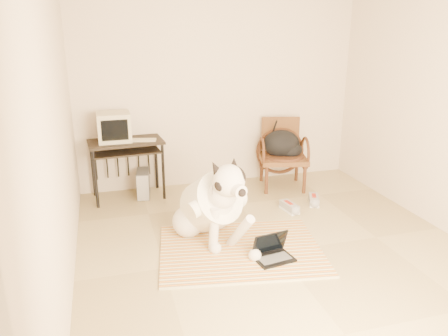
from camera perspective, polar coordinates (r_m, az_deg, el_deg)
name	(u,v)px	position (r m, az deg, el deg)	size (l,w,h in m)	color
floor	(277,252)	(4.62, 6.99, -10.81)	(4.50, 4.50, 0.00)	tan
wall_back	(219,90)	(6.23, -0.60, 10.09)	(4.50, 4.50, 0.00)	beige
wall_left	(56,138)	(3.82, -21.07, 3.69)	(4.50, 4.50, 0.00)	beige
rug	(241,249)	(4.61, 2.19, -10.59)	(1.83, 1.51, 0.02)	orange
dog	(211,205)	(4.65, -1.68, -4.87)	(0.76, 1.33, 1.03)	silver
laptop	(272,252)	(4.43, 6.33, -10.87)	(0.41, 0.33, 0.26)	black
computer_desk	(126,149)	(5.86, -12.65, 2.42)	(0.99, 0.60, 0.79)	black
crt_monitor	(114,127)	(5.82, -14.18, 5.22)	(0.42, 0.40, 0.37)	#BFB596
desk_keyboard	(142,140)	(5.78, -10.64, 3.61)	(0.35, 0.13, 0.02)	#BFB596
pc_tower	(143,184)	(6.02, -10.48, -2.01)	(0.22, 0.41, 0.36)	#4E4E51
rattan_chair	(282,153)	(6.28, 7.63, 1.91)	(0.76, 0.74, 0.96)	brown
backpack	(283,145)	(6.20, 7.71, 3.03)	(0.54, 0.43, 0.39)	black
sneaker_left	(289,207)	(5.56, 8.53, -5.10)	(0.17, 0.32, 0.11)	white
sneaker_right	(314,200)	(5.84, 11.65, -4.13)	(0.23, 0.33, 0.11)	white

